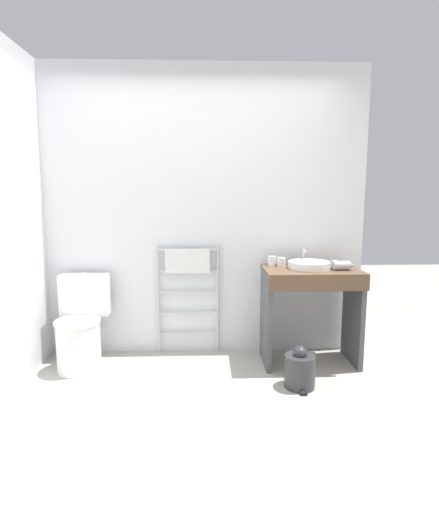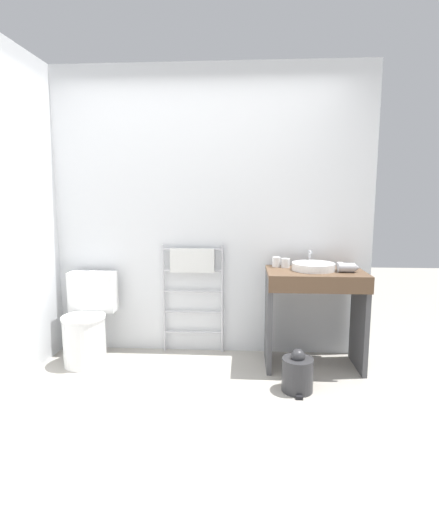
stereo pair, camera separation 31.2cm
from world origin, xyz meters
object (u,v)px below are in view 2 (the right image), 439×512
towel_radiator (193,275)px  cup_near_wall (276,262)px  toilet (87,324)px  sink_basin (313,266)px  hair_dryer (347,267)px  trash_bin (297,373)px  cup_near_edge (286,263)px

towel_radiator → cup_near_wall: towel_radiator is taller
toilet → sink_basin: (1.96, 0.03, 0.54)m
toilet → cup_near_wall: size_ratio=9.03×
towel_radiator → hair_dryer: (1.31, -0.30, 0.14)m
toilet → trash_bin: toilet is taller
sink_basin → hair_dryer: size_ratio=2.03×
towel_radiator → sink_basin: size_ratio=2.84×
cup_near_wall → cup_near_edge: 0.08m
sink_basin → cup_near_wall: size_ratio=4.12×
towel_radiator → sink_basin: bearing=-12.4°
towel_radiator → trash_bin: bearing=-38.8°
towel_radiator → cup_near_edge: (0.83, -0.12, 0.14)m
sink_basin → hair_dryer: 0.27m
hair_dryer → towel_radiator: bearing=167.1°
towel_radiator → hair_dryer: size_ratio=5.75×
sink_basin → trash_bin: size_ratio=1.09×
toilet → trash_bin: 1.85m
toilet → hair_dryer: (2.22, -0.04, 0.54)m
trash_bin → cup_near_wall: bearing=101.5°
cup_near_edge → cup_near_wall: bearing=160.4°
sink_basin → trash_bin: 0.89m
toilet → towel_radiator: (0.91, 0.26, 0.40)m
toilet → towel_radiator: bearing=16.0°
toilet → cup_near_wall: 1.76m
toilet → trash_bin: size_ratio=2.40×
cup_near_edge → trash_bin: (0.05, -0.59, -0.74)m
sink_basin → hair_dryer: (0.26, -0.07, 0.01)m
cup_near_edge → hair_dryer: 0.52m
towel_radiator → hair_dryer: bearing=-12.9°
toilet → sink_basin: size_ratio=2.19×
towel_radiator → cup_near_edge: size_ratio=12.92×
cup_near_wall → toilet: bearing=-174.2°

